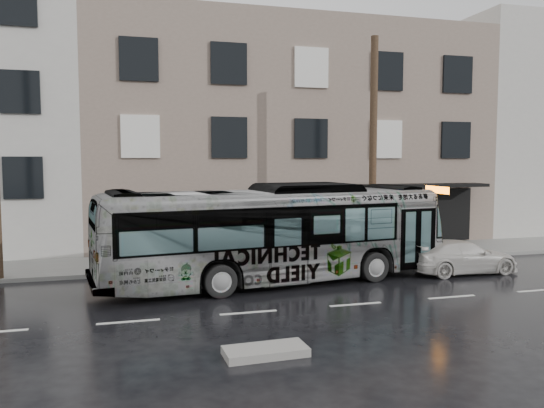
{
  "coord_description": "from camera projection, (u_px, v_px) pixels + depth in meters",
  "views": [
    {
      "loc": [
        -3.11,
        -16.48,
        4.19
      ],
      "look_at": [
        2.03,
        2.5,
        2.57
      ],
      "focal_mm": 35.0,
      "sensor_mm": 36.0,
      "label": 1
    }
  ],
  "objects": [
    {
      "name": "sign_post",
      "position": [
        396.0,
        229.0,
        22.05
      ],
      "size": [
        0.06,
        0.06,
        2.4
      ],
      "primitive_type": "cylinder",
      "color": "slate",
      "rests_on": "sidewalk"
    },
    {
      "name": "ground",
      "position": [
        231.0,
        291.0,
        17.01
      ],
      "size": [
        120.0,
        120.0,
        0.0
      ],
      "primitive_type": "plane",
      "color": "black",
      "rests_on": "ground"
    },
    {
      "name": "slush_pile",
      "position": [
        266.0,
        351.0,
        11.4
      ],
      "size": [
        1.83,
        0.88,
        0.18
      ],
      "primitive_type": "cube",
      "rotation": [
        0.0,
        0.0,
        0.04
      ],
      "color": "#A19F99",
      "rests_on": "ground"
    },
    {
      "name": "building_taupe",
      "position": [
        276.0,
        137.0,
        30.08
      ],
      "size": [
        20.0,
        12.0,
        11.0
      ],
      "primitive_type": "cube",
      "color": "gray",
      "rests_on": "ground"
    },
    {
      "name": "bus",
      "position": [
        275.0,
        234.0,
        18.11
      ],
      "size": [
        12.43,
        4.47,
        3.39
      ],
      "primitive_type": "imported",
      "rotation": [
        0.0,
        0.0,
        1.71
      ],
      "color": "#B2B2B2",
      "rests_on": "ground"
    },
    {
      "name": "utility_pole_front",
      "position": [
        373.0,
        149.0,
        21.5
      ],
      "size": [
        0.3,
        0.3,
        9.0
      ],
      "primitive_type": "cylinder",
      "color": "#4C3926",
      "rests_on": "sidewalk"
    },
    {
      "name": "white_sedan",
      "position": [
        461.0,
        257.0,
        19.72
      ],
      "size": [
        4.26,
        1.75,
        1.23
      ],
      "primitive_type": "imported",
      "rotation": [
        0.0,
        0.0,
        1.58
      ],
      "color": "beige",
      "rests_on": "ground"
    },
    {
      "name": "sidewalk",
      "position": [
        209.0,
        261.0,
        21.72
      ],
      "size": [
        90.0,
        3.6,
        0.15
      ],
      "primitive_type": "cube",
      "color": "gray",
      "rests_on": "ground"
    }
  ]
}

